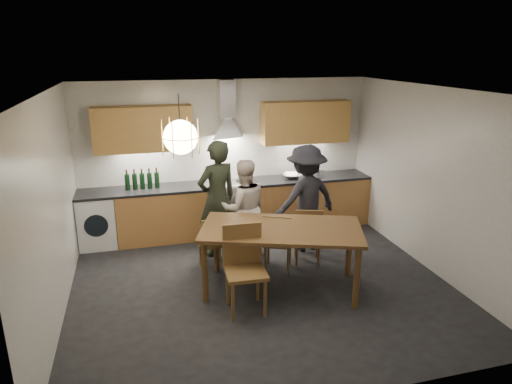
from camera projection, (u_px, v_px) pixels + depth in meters
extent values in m
plane|color=black|center=(261.00, 284.00, 6.24)|extent=(5.00, 5.00, 0.00)
cube|color=white|center=(226.00, 156.00, 7.92)|extent=(5.00, 0.02, 2.60)
cube|color=white|center=(334.00, 273.00, 3.77)|extent=(5.00, 0.02, 2.60)
cube|color=white|center=(52.00, 211.00, 5.23)|extent=(0.02, 4.50, 2.60)
cube|color=white|center=(431.00, 180.00, 6.46)|extent=(0.02, 4.50, 2.60)
cube|color=silver|center=(262.00, 90.00, 5.46)|extent=(5.00, 4.50, 0.02)
cube|color=tan|center=(162.00, 215.00, 7.61)|extent=(1.45, 0.60, 0.86)
cube|color=tan|center=(310.00, 202.00, 8.27)|extent=(2.05, 0.60, 0.86)
cube|color=white|center=(98.00, 221.00, 7.36)|extent=(0.58, 0.58, 0.85)
cube|color=black|center=(141.00, 190.00, 7.40)|extent=(2.05, 0.62, 0.04)
cube|color=black|center=(311.00, 178.00, 8.13)|extent=(2.05, 0.62, 0.04)
cube|color=silver|center=(231.00, 210.00, 7.91)|extent=(0.90, 0.60, 0.80)
cube|color=black|center=(234.00, 217.00, 7.66)|extent=(0.78, 0.02, 0.42)
cube|color=slate|center=(230.00, 186.00, 7.78)|extent=(0.90, 0.60, 0.08)
cube|color=silver|center=(234.00, 187.00, 7.52)|extent=(0.90, 0.08, 0.04)
cube|color=tan|center=(143.00, 129.00, 7.25)|extent=(1.55, 0.35, 0.72)
cube|color=tan|center=(305.00, 122.00, 7.93)|extent=(1.55, 0.35, 0.72)
cube|color=silver|center=(227.00, 99.00, 7.50)|extent=(0.26, 0.22, 0.62)
cylinder|color=black|center=(179.00, 116.00, 5.19)|extent=(0.01, 0.01, 0.50)
sphere|color=#FFE0A5|center=(180.00, 137.00, 5.27)|extent=(0.40, 0.40, 0.40)
torus|color=gold|center=(180.00, 137.00, 5.27)|extent=(0.43, 0.43, 0.01)
cube|color=brown|center=(281.00, 229.00, 5.89)|extent=(2.29, 1.67, 0.05)
cylinder|color=brown|center=(205.00, 272.00, 5.70)|extent=(0.08, 0.08, 0.82)
cylinder|color=brown|center=(216.00, 244.00, 6.50)|extent=(0.08, 0.08, 0.82)
cylinder|color=brown|center=(357.00, 278.00, 5.55)|extent=(0.08, 0.08, 0.82)
cylinder|color=brown|center=(349.00, 249.00, 6.35)|extent=(0.08, 0.08, 0.82)
cube|color=brown|center=(212.00, 243.00, 6.58)|extent=(0.40, 0.40, 0.04)
cube|color=brown|center=(215.00, 233.00, 6.37)|extent=(0.37, 0.07, 0.41)
cylinder|color=brown|center=(220.00, 250.00, 6.83)|extent=(0.03, 0.03, 0.38)
cylinder|color=brown|center=(225.00, 259.00, 6.56)|extent=(0.03, 0.03, 0.38)
cylinder|color=brown|center=(200.00, 253.00, 6.73)|extent=(0.03, 0.03, 0.38)
cylinder|color=brown|center=(205.00, 262.00, 6.46)|extent=(0.03, 0.03, 0.38)
cube|color=brown|center=(278.00, 242.00, 6.55)|extent=(0.53, 0.53, 0.04)
cube|color=brown|center=(277.00, 231.00, 6.30)|extent=(0.38, 0.20, 0.44)
cylinder|color=brown|center=(290.00, 252.00, 6.74)|extent=(0.03, 0.03, 0.41)
cylinder|color=brown|center=(288.00, 262.00, 6.44)|extent=(0.03, 0.03, 0.41)
cylinder|color=brown|center=(268.00, 251.00, 6.79)|extent=(0.03, 0.03, 0.41)
cylinder|color=brown|center=(265.00, 260.00, 6.48)|extent=(0.03, 0.03, 0.41)
cube|color=brown|center=(307.00, 235.00, 6.78)|extent=(0.50, 0.50, 0.04)
cube|color=brown|center=(309.00, 225.00, 6.54)|extent=(0.39, 0.15, 0.44)
cylinder|color=brown|center=(317.00, 245.00, 7.00)|extent=(0.03, 0.03, 0.41)
cylinder|color=brown|center=(319.00, 254.00, 6.69)|extent=(0.03, 0.03, 0.41)
cylinder|color=brown|center=(296.00, 244.00, 7.01)|extent=(0.03, 0.03, 0.41)
cylinder|color=brown|center=(297.00, 253.00, 6.70)|extent=(0.03, 0.03, 0.41)
cube|color=brown|center=(246.00, 272.00, 5.47)|extent=(0.50, 0.50, 0.05)
cube|color=brown|center=(242.00, 243.00, 5.58)|extent=(0.48, 0.07, 0.53)
cylinder|color=brown|center=(233.00, 302.00, 5.32)|extent=(0.04, 0.04, 0.49)
cylinder|color=brown|center=(228.00, 286.00, 5.69)|extent=(0.04, 0.04, 0.49)
cylinder|color=brown|center=(265.00, 299.00, 5.40)|extent=(0.04, 0.04, 0.49)
cylinder|color=brown|center=(258.00, 283.00, 5.77)|extent=(0.04, 0.04, 0.49)
imported|color=black|center=(217.00, 199.00, 6.92)|extent=(0.77, 0.64, 1.81)
imported|color=beige|center=(243.00, 208.00, 6.96)|extent=(0.76, 0.61, 1.51)
imported|color=black|center=(306.00, 198.00, 7.12)|extent=(1.22, 0.89, 1.69)
imported|color=silver|center=(292.00, 176.00, 8.02)|extent=(0.42, 0.42, 0.08)
cylinder|color=silver|center=(318.00, 173.00, 8.11)|extent=(0.25, 0.25, 0.14)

